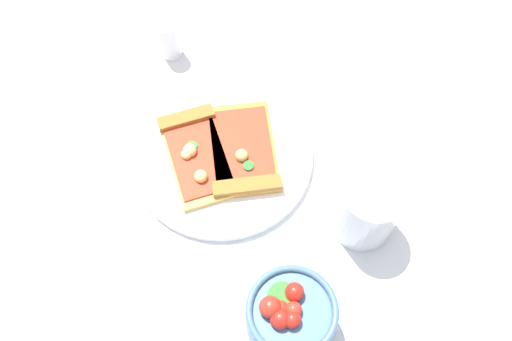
{
  "coord_description": "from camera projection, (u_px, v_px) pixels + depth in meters",
  "views": [
    {
      "loc": [
        -0.16,
        0.27,
        0.67
      ],
      "look_at": [
        -0.05,
        -0.03,
        0.03
      ],
      "focal_mm": 38.29,
      "sensor_mm": 36.0,
      "label": 1
    }
  ],
  "objects": [
    {
      "name": "pepper_shaker",
      "position": [
        169.0,
        37.0,
        0.81
      ],
      "size": [
        0.03,
        0.03,
        0.08
      ],
      "color": "silver",
      "rests_on": "ground_plane"
    },
    {
      "name": "pizza_slice_far",
      "position": [
        243.0,
        155.0,
        0.74
      ],
      "size": [
        0.15,
        0.17,
        0.02
      ],
      "color": "gold",
      "rests_on": "plate"
    },
    {
      "name": "pizza_slice_near",
      "position": [
        195.0,
        150.0,
        0.74
      ],
      "size": [
        0.15,
        0.16,
        0.02
      ],
      "color": "#E5B256",
      "rests_on": "plate"
    },
    {
      "name": "plate",
      "position": [
        222.0,
        155.0,
        0.75
      ],
      "size": [
        0.25,
        0.25,
        0.01
      ],
      "primitive_type": "cylinder",
      "color": "white",
      "rests_on": "ground_plane"
    },
    {
      "name": "salad_bowl",
      "position": [
        290.0,
        316.0,
        0.62
      ],
      "size": [
        0.1,
        0.1,
        0.09
      ],
      "color": "#4C7299",
      "rests_on": "ground_plane"
    },
    {
      "name": "soda_glass",
      "position": [
        367.0,
        210.0,
        0.67
      ],
      "size": [
        0.08,
        0.08,
        0.1
      ],
      "color": "silver",
      "rests_on": "ground_plane"
    },
    {
      "name": "ground_plane",
      "position": [
        215.0,
        190.0,
        0.74
      ],
      "size": [
        2.4,
        2.4,
        0.0
      ],
      "primitive_type": "plane",
      "color": "silver",
      "rests_on": "ground"
    }
  ]
}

